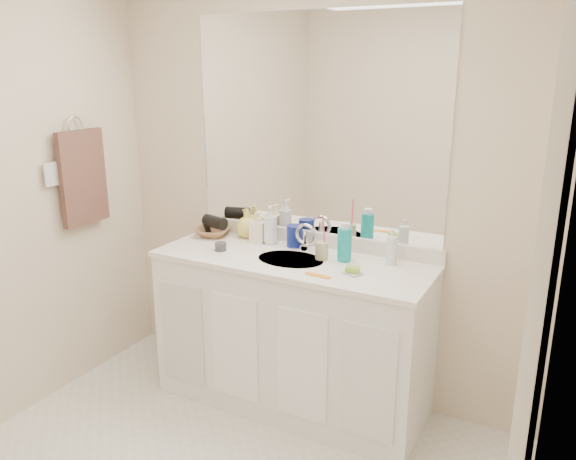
# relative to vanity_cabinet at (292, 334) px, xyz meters

# --- Properties ---
(wall_back) EXTENTS (2.60, 0.02, 2.40)m
(wall_back) POSITION_rel_vanity_cabinet_xyz_m (0.00, 0.28, 0.77)
(wall_back) COLOR beige
(wall_back) RESTS_ON floor
(wall_right) EXTENTS (0.02, 2.60, 2.40)m
(wall_right) POSITION_rel_vanity_cabinet_xyz_m (1.30, -1.02, 0.77)
(wall_right) COLOR beige
(wall_right) RESTS_ON floor
(vanity_cabinet) EXTENTS (1.50, 0.55, 0.85)m
(vanity_cabinet) POSITION_rel_vanity_cabinet_xyz_m (0.00, 0.00, 0.00)
(vanity_cabinet) COLOR white
(vanity_cabinet) RESTS_ON floor
(countertop) EXTENTS (1.52, 0.57, 0.03)m
(countertop) POSITION_rel_vanity_cabinet_xyz_m (0.00, 0.00, 0.44)
(countertop) COLOR white
(countertop) RESTS_ON vanity_cabinet
(backsplash) EXTENTS (1.52, 0.03, 0.08)m
(backsplash) POSITION_rel_vanity_cabinet_xyz_m (0.00, 0.26, 0.50)
(backsplash) COLOR silver
(backsplash) RESTS_ON countertop
(sink_basin) EXTENTS (0.37, 0.37, 0.02)m
(sink_basin) POSITION_rel_vanity_cabinet_xyz_m (0.00, -0.02, 0.44)
(sink_basin) COLOR silver
(sink_basin) RESTS_ON countertop
(faucet) EXTENTS (0.02, 0.02, 0.11)m
(faucet) POSITION_rel_vanity_cabinet_xyz_m (0.00, 0.16, 0.51)
(faucet) COLOR silver
(faucet) RESTS_ON countertop
(mirror) EXTENTS (1.48, 0.01, 1.20)m
(mirror) POSITION_rel_vanity_cabinet_xyz_m (0.00, 0.27, 1.14)
(mirror) COLOR white
(mirror) RESTS_ON wall_back
(blue_mug) EXTENTS (0.12, 0.12, 0.12)m
(blue_mug) POSITION_rel_vanity_cabinet_xyz_m (-0.08, 0.19, 0.52)
(blue_mug) COLOR navy
(blue_mug) RESTS_ON countertop
(tan_cup) EXTENTS (0.09, 0.09, 0.09)m
(tan_cup) POSITION_rel_vanity_cabinet_xyz_m (0.15, 0.06, 0.50)
(tan_cup) COLOR tan
(tan_cup) RESTS_ON countertop
(toothbrush) EXTENTS (0.01, 0.04, 0.19)m
(toothbrush) POSITION_rel_vanity_cabinet_xyz_m (0.16, 0.06, 0.60)
(toothbrush) COLOR #FF4368
(toothbrush) RESTS_ON tan_cup
(mouthwash_bottle) EXTENTS (0.09, 0.09, 0.18)m
(mouthwash_bottle) POSITION_rel_vanity_cabinet_xyz_m (0.26, 0.09, 0.54)
(mouthwash_bottle) COLOR #0C9898
(mouthwash_bottle) RESTS_ON countertop
(clear_pump_bottle) EXTENTS (0.06, 0.06, 0.15)m
(clear_pump_bottle) POSITION_rel_vanity_cabinet_xyz_m (0.50, 0.16, 0.53)
(clear_pump_bottle) COLOR white
(clear_pump_bottle) RESTS_ON countertop
(soap_dish) EXTENTS (0.10, 0.10, 0.01)m
(soap_dish) POSITION_rel_vanity_cabinet_xyz_m (0.38, -0.08, 0.46)
(soap_dish) COLOR silver
(soap_dish) RESTS_ON countertop
(green_soap) EXTENTS (0.07, 0.06, 0.02)m
(green_soap) POSITION_rel_vanity_cabinet_xyz_m (0.38, -0.08, 0.48)
(green_soap) COLOR #88C02E
(green_soap) RESTS_ON soap_dish
(orange_comb) EXTENTS (0.14, 0.04, 0.01)m
(orange_comb) POSITION_rel_vanity_cabinet_xyz_m (0.24, -0.18, 0.46)
(orange_comb) COLOR orange
(orange_comb) RESTS_ON countertop
(dark_jar) EXTENTS (0.09, 0.09, 0.05)m
(dark_jar) POSITION_rel_vanity_cabinet_xyz_m (-0.41, -0.07, 0.48)
(dark_jar) COLOR #3A3941
(dark_jar) RESTS_ON countertop
(soap_bottle_white) EXTENTS (0.11, 0.11, 0.22)m
(soap_bottle_white) POSITION_rel_vanity_cabinet_xyz_m (-0.23, 0.17, 0.57)
(soap_bottle_white) COLOR white
(soap_bottle_white) RESTS_ON countertop
(soap_bottle_cream) EXTENTS (0.09, 0.10, 0.18)m
(soap_bottle_cream) POSITION_rel_vanity_cabinet_xyz_m (-0.31, 0.16, 0.55)
(soap_bottle_cream) COLOR #FFE9CF
(soap_bottle_cream) RESTS_ON countertop
(soap_bottle_yellow) EXTENTS (0.17, 0.17, 0.17)m
(soap_bottle_yellow) POSITION_rel_vanity_cabinet_xyz_m (-0.42, 0.22, 0.54)
(soap_bottle_yellow) COLOR #D9CC54
(soap_bottle_yellow) RESTS_ON countertop
(wicker_basket) EXTENTS (0.25, 0.25, 0.05)m
(wicker_basket) POSITION_rel_vanity_cabinet_xyz_m (-0.62, 0.14, 0.48)
(wicker_basket) COLOR brown
(wicker_basket) RESTS_ON countertop
(hair_dryer) EXTENTS (0.17, 0.11, 0.08)m
(hair_dryer) POSITION_rel_vanity_cabinet_xyz_m (-0.60, 0.14, 0.54)
(hair_dryer) COLOR black
(hair_dryer) RESTS_ON wicker_basket
(towel_ring) EXTENTS (0.01, 0.11, 0.11)m
(towel_ring) POSITION_rel_vanity_cabinet_xyz_m (-1.27, -0.25, 1.12)
(towel_ring) COLOR silver
(towel_ring) RESTS_ON wall_left
(hand_towel) EXTENTS (0.04, 0.32, 0.55)m
(hand_towel) POSITION_rel_vanity_cabinet_xyz_m (-1.25, -0.25, 0.82)
(hand_towel) COLOR #3B251F
(hand_towel) RESTS_ON towel_ring
(switch_plate) EXTENTS (0.01, 0.08, 0.13)m
(switch_plate) POSITION_rel_vanity_cabinet_xyz_m (-1.27, -0.45, 0.88)
(switch_plate) COLOR silver
(switch_plate) RESTS_ON wall_left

